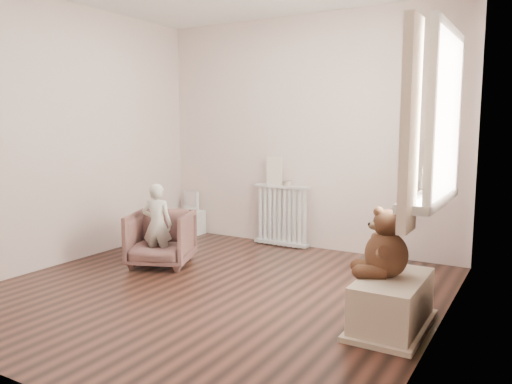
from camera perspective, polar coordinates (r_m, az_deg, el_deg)
The scene contains 18 objects.
floor at distance 4.34m, azimuth -4.81°, elevation -11.08°, with size 3.60×3.60×0.01m, color black.
back_wall at distance 5.68m, azimuth 5.64°, elevation 6.71°, with size 3.60×0.02×2.60m, color beige.
front_wall at distance 2.84m, azimuth -26.59°, elevation 4.91°, with size 3.60×0.02×2.60m, color beige.
left_wall at distance 5.36m, azimuth -21.00°, elevation 6.17°, with size 0.02×3.60×2.60m, color beige.
right_wall at distance 3.40m, azimuth 20.66°, elevation 5.57°, with size 0.02×3.60×2.60m, color beige.
window at distance 3.70m, azimuth 20.97°, elevation 8.01°, with size 0.03×0.90×1.10m, color white.
window_sill at distance 3.76m, azimuth 19.19°, elevation -0.79°, with size 0.22×1.10×0.06m, color silver.
curtain_left at distance 3.17m, azimuth 17.20°, elevation 7.22°, with size 0.06×0.26×1.30m, color beige.
curtain_right at distance 4.28m, azimuth 20.75°, elevation 7.12°, with size 0.06×0.26×1.30m, color beige.
radiator at distance 5.76m, azimuth 2.97°, elevation -2.36°, with size 0.67×0.13×0.71m, color silver.
paper_doll at distance 5.74m, azimuth 2.12°, elevation 2.41°, with size 0.19×0.02×0.32m, color beige.
tin_a at distance 5.68m, azimuth 3.59°, elevation 1.01°, with size 0.10×0.10×0.06m, color #A59E8C.
toy_vanity at distance 6.46m, azimuth -7.64°, elevation -2.34°, with size 0.35×0.25×0.55m, color silver.
armchair at distance 5.07m, azimuth -10.81°, elevation -5.25°, with size 0.58×0.60×0.54m, color brown.
child at distance 5.00m, azimuth -11.23°, elevation -3.66°, with size 0.30×0.19×0.81m, color beige.
toy_bench at distance 3.64m, azimuth 15.31°, elevation -11.79°, with size 0.40×0.76×0.36m, color beige.
teddy_bear at distance 3.54m, azimuth 14.75°, elevation -4.42°, with size 0.39×0.30×0.48m, color #392013, non-canonical shape.
plush_cat at distance 3.82m, azimuth 19.36°, elevation 1.30°, with size 0.16×0.25×0.21m, color #686157, non-canonical shape.
Camera 1 is at (2.38, -3.35, 1.40)m, focal length 35.00 mm.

